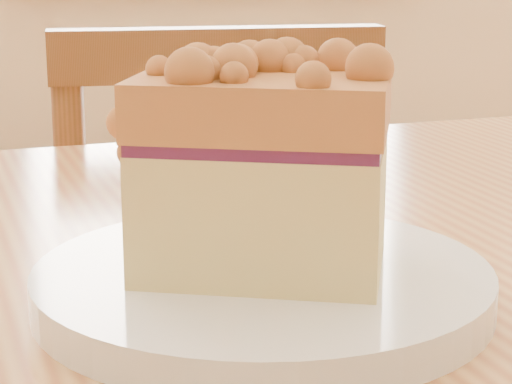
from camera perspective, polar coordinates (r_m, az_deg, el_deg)
cafe_chair_main at (r=1.28m, az=-2.87°, el=-8.89°), size 0.41×0.41×0.86m
plate at (r=0.53m, az=0.38°, el=-5.44°), size 0.24×0.24×0.02m
cake_slice at (r=0.51m, az=0.37°, el=1.74°), size 0.15×0.13×0.12m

